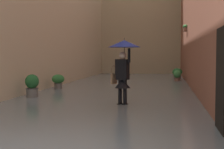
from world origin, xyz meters
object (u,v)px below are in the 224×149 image
at_px(potted_plant_far_left, 177,74).
at_px(potted_plant_mid_right, 58,81).
at_px(potted_plant_near_left, 177,76).
at_px(person_wading, 123,59).
at_px(potted_plant_near_right, 32,86).

height_order(potted_plant_far_left, potted_plant_mid_right, potted_plant_far_left).
height_order(potted_plant_far_left, potted_plant_near_left, potted_plant_far_left).
bearing_deg(potted_plant_near_left, person_wading, 78.90).
relative_size(potted_plant_far_left, potted_plant_mid_right, 1.08).
distance_m(potted_plant_near_right, potted_plant_mid_right, 3.11).
height_order(potted_plant_near_right, potted_plant_near_left, potted_plant_near_right).
relative_size(person_wading, potted_plant_near_right, 2.34).
xyz_separation_m(potted_plant_near_right, potted_plant_mid_right, (0.01, -3.11, -0.05)).
xyz_separation_m(person_wading, potted_plant_mid_right, (3.58, -4.43, -1.08)).
bearing_deg(potted_plant_mid_right, potted_plant_near_right, 90.21).
xyz_separation_m(potted_plant_near_left, potted_plant_mid_right, (5.55, 5.63, 0.04)).
xyz_separation_m(potted_plant_far_left, potted_plant_mid_right, (5.58, 6.64, -0.02)).
bearing_deg(potted_plant_near_right, person_wading, 159.72).
distance_m(potted_plant_near_right, potted_plant_far_left, 11.23).
bearing_deg(person_wading, potted_plant_far_left, -100.25).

